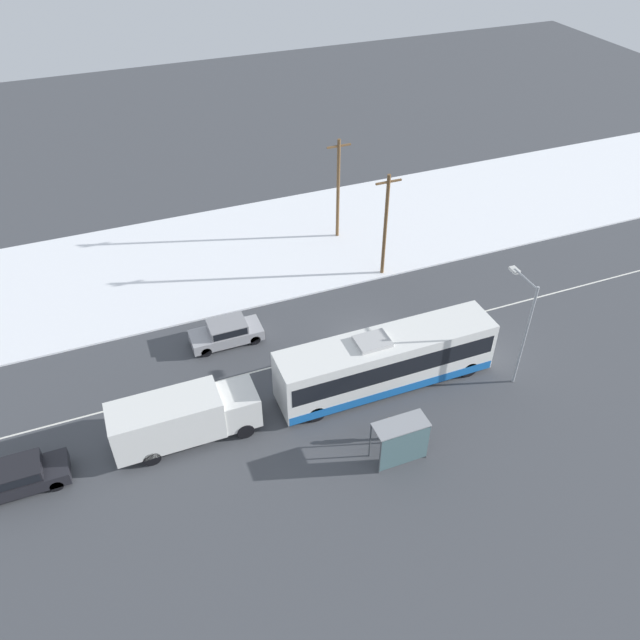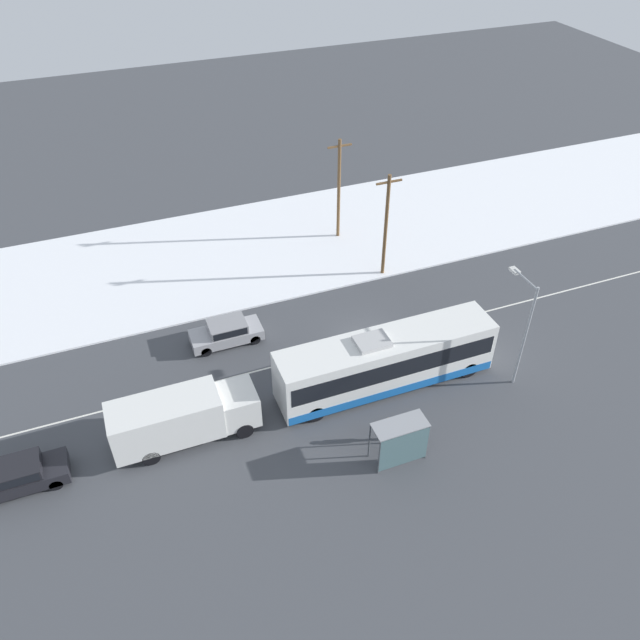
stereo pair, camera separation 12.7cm
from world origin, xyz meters
TOP-DOWN VIEW (x-y plane):
  - ground_plane at (0.00, 0.00)m, footprint 120.00×120.00m
  - snow_lot at (0.00, 12.60)m, footprint 80.00×13.57m
  - lane_marking_center at (0.00, 0.00)m, footprint 60.00×0.12m
  - city_bus at (-0.60, -3.61)m, footprint 12.35×2.57m
  - box_truck at (-11.88, -3.47)m, footprint 7.38×2.30m
  - sedan_car at (-7.92, 3.16)m, footprint 4.33×1.80m
  - parked_car_near_truck at (-19.68, -3.58)m, footprint 4.20×1.80m
  - pedestrian_at_stop at (-2.21, -7.31)m, footprint 0.57×0.25m
  - bus_shelter at (-2.25, -8.79)m, footprint 2.70×1.20m
  - streetlamp at (6.31, -5.65)m, footprint 0.36×2.32m
  - utility_pole_roadside at (4.06, 6.33)m, footprint 1.80×0.24m
  - utility_pole_snowlot at (3.05, 12.08)m, footprint 1.80×0.24m

SIDE VIEW (x-z plane):
  - ground_plane at x=0.00m, z-range 0.00..0.00m
  - lane_marking_center at x=0.00m, z-range 0.00..0.00m
  - snow_lot at x=0.00m, z-range 0.00..0.12m
  - sedan_car at x=-7.92m, z-range 0.07..1.54m
  - parked_car_near_truck at x=-19.68m, z-range 0.07..1.55m
  - pedestrian_at_stop at x=-2.21m, z-range 0.18..1.75m
  - box_truck at x=-11.88m, z-range 0.17..2.99m
  - bus_shelter at x=-2.25m, z-range 0.47..2.87m
  - city_bus at x=-0.60m, z-range -0.04..3.54m
  - utility_pole_roadside at x=4.06m, z-range 0.18..7.73m
  - utility_pole_snowlot at x=3.05m, z-range 0.19..7.96m
  - streetlamp at x=6.31m, z-range 0.91..7.54m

